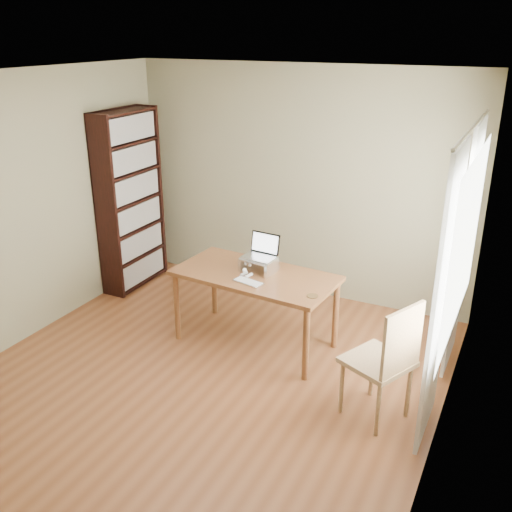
{
  "coord_description": "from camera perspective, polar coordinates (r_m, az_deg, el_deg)",
  "views": [
    {
      "loc": [
        2.36,
        -3.57,
        2.93
      ],
      "look_at": [
        0.15,
        0.87,
        0.94
      ],
      "focal_mm": 40.0,
      "sensor_mm": 36.0,
      "label": 1
    }
  ],
  "objects": [
    {
      "name": "room",
      "position": [
        4.57,
        -6.15,
        0.82
      ],
      "size": [
        4.04,
        4.54,
        2.64
      ],
      "color": "brown",
      "rests_on": "ground"
    },
    {
      "name": "curtains",
      "position": [
        4.73,
        19.15,
        -1.28
      ],
      "size": [
        0.03,
        1.9,
        2.25
      ],
      "color": "silver",
      "rests_on": "ground"
    },
    {
      "name": "bookshelf",
      "position": [
        6.88,
        -12.45,
        5.44
      ],
      "size": [
        0.3,
        0.9,
        2.1
      ],
      "color": "black",
      "rests_on": "ground"
    },
    {
      "name": "laptop",
      "position": [
        5.49,
        0.53,
        0.51
      ],
      "size": [
        0.32,
        0.28,
        0.22
      ],
      "rotation": [
        0.0,
        0.0,
        -0.08
      ],
      "color": "silver",
      "rests_on": "laptop_stand"
    },
    {
      "name": "coaster",
      "position": [
        5.02,
        5.67,
        -3.99
      ],
      "size": [
        0.1,
        0.1,
        0.01
      ],
      "primitive_type": "cylinder",
      "color": "#54391C",
      "rests_on": "desk"
    },
    {
      "name": "desk",
      "position": [
        5.48,
        -0.09,
        -2.61
      ],
      "size": [
        1.6,
        0.89,
        0.75
      ],
      "rotation": [
        0.0,
        0.0,
        -0.08
      ],
      "color": "brown",
      "rests_on": "ground"
    },
    {
      "name": "keyboard",
      "position": [
        5.25,
        -0.79,
        -2.62
      ],
      "size": [
        0.31,
        0.18,
        0.02
      ],
      "rotation": [
        0.0,
        0.0,
        -0.21
      ],
      "color": "silver",
      "rests_on": "desk"
    },
    {
      "name": "cat",
      "position": [
        5.52,
        0.27,
        -0.75
      ],
      "size": [
        0.24,
        0.48,
        0.14
      ],
      "rotation": [
        0.0,
        0.0,
        -0.22
      ],
      "color": "#483E38",
      "rests_on": "desk"
    },
    {
      "name": "chair",
      "position": [
        4.6,
        13.12,
        -9.73
      ],
      "size": [
        0.62,
        0.61,
        1.05
      ],
      "rotation": [
        0.0,
        0.0,
        -0.43
      ],
      "color": "tan",
      "rests_on": "ground"
    },
    {
      "name": "laptop_stand",
      "position": [
        5.48,
        0.28,
        -0.69
      ],
      "size": [
        0.32,
        0.25,
        0.13
      ],
      "rotation": [
        0.0,
        0.0,
        -0.08
      ],
      "color": "silver",
      "rests_on": "desk"
    }
  ]
}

